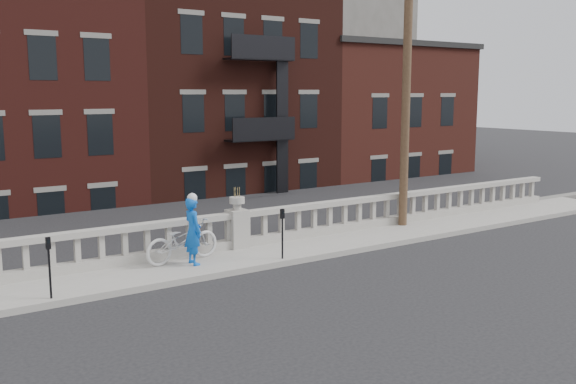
{
  "coord_description": "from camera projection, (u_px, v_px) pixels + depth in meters",
  "views": [
    {
      "loc": [
        -8.88,
        -11.87,
        4.59
      ],
      "look_at": [
        1.26,
        3.2,
        1.76
      ],
      "focal_mm": 40.0,
      "sensor_mm": 36.0,
      "label": 1
    }
  ],
  "objects": [
    {
      "name": "parking_meter_c",
      "position": [
        282.0,
        228.0,
        17.15
      ],
      "size": [
        0.1,
        0.09,
        1.36
      ],
      "color": "black",
      "rests_on": "sidewalk"
    },
    {
      "name": "lower_level",
      "position": [
        70.0,
        129.0,
        34.14
      ],
      "size": [
        80.0,
        44.0,
        20.8
      ],
      "color": "#605E59",
      "rests_on": "ground"
    },
    {
      "name": "balustrade",
      "position": [
        237.0,
        231.0,
        18.48
      ],
      "size": [
        28.0,
        0.34,
        1.03
      ],
      "color": "gray",
      "rests_on": "sidewalk"
    },
    {
      "name": "cyclist",
      "position": [
        193.0,
        231.0,
        16.59
      ],
      "size": [
        0.43,
        0.65,
        1.77
      ],
      "primitive_type": "imported",
      "rotation": [
        0.0,
        0.0,
        1.57
      ],
      "color": "blue",
      "rests_on": "sidewalk"
    },
    {
      "name": "ground",
      "position": [
        319.0,
        286.0,
        15.34
      ],
      "size": [
        120.0,
        120.0,
        0.0
      ],
      "primitive_type": "plane",
      "color": "black",
      "rests_on": "ground"
    },
    {
      "name": "bicycle",
      "position": [
        182.0,
        240.0,
        16.93
      ],
      "size": [
        2.24,
        1.04,
        1.13
      ],
      "primitive_type": "imported",
      "rotation": [
        0.0,
        0.0,
        1.71
      ],
      "color": "silver",
      "rests_on": "sidewalk"
    },
    {
      "name": "sidewalk",
      "position": [
        255.0,
        257.0,
        17.79
      ],
      "size": [
        32.0,
        2.2,
        0.15
      ],
      "primitive_type": "cube",
      "color": "gray",
      "rests_on": "ground"
    },
    {
      "name": "parking_meter_b",
      "position": [
        49.0,
        261.0,
        13.82
      ],
      "size": [
        0.1,
        0.09,
        1.36
      ],
      "color": "black",
      "rests_on": "sidewalk"
    },
    {
      "name": "utility_pole",
      "position": [
        407.0,
        72.0,
        20.9
      ],
      "size": [
        1.6,
        0.28,
        10.0
      ],
      "color": "#422D1E",
      "rests_on": "sidewalk"
    },
    {
      "name": "planter_pedestal",
      "position": [
        237.0,
        224.0,
        18.45
      ],
      "size": [
        0.55,
        0.55,
        1.76
      ],
      "color": "gray",
      "rests_on": "sidewalk"
    }
  ]
}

